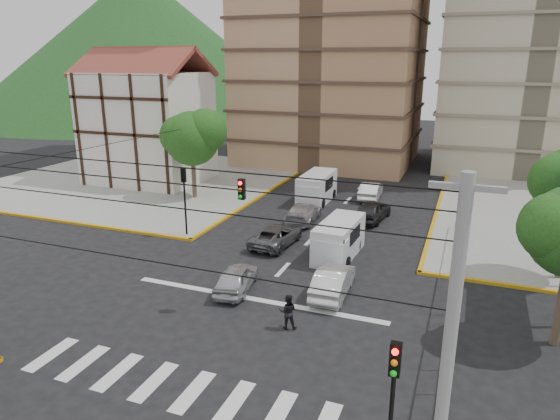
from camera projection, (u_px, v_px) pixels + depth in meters
The scene contains 21 objects.
ground at pixel (245, 310), 23.06m from camera, with size 160.00×160.00×0.00m, color black.
sidewalk_nw at pixel (143, 179), 47.78m from camera, with size 26.00×26.00×0.15m, color gray.
crosswalk_stripes at pixel (173, 386), 17.71m from camera, with size 12.00×2.40×0.01m, color silver.
stop_line at pixel (255, 299), 24.13m from camera, with size 13.00×0.40×0.01m, color silver.
tudor_building at pixel (148, 126), 45.93m from camera, with size 10.80×8.05×12.23m.
distant_hill at pixel (142, 44), 100.40m from camera, with size 70.00×70.00×28.00m, color #1C4A18.
park_fence at pixel (454, 301), 23.98m from camera, with size 0.10×22.50×1.66m, color black, non-canonical shape.
tree_tudor at pixel (193, 136), 39.94m from camera, with size 5.39×4.40×7.43m.
traffic_light_se at pixel (393, 393), 12.51m from camera, with size 0.28×0.22×4.40m.
traffic_light_nw at pixel (184, 190), 31.81m from camera, with size 0.28×0.22×4.40m.
traffic_light_hanging at pixel (219, 199), 19.53m from camera, with size 18.00×9.12×0.92m.
utility_pole_se at pixel (446, 374), 10.55m from camera, with size 1.40×0.28×9.00m.
van_right_lane at pixel (338, 241), 28.90m from camera, with size 2.12×4.87×2.15m.
van_left_lane at pixel (316, 189), 40.08m from camera, with size 2.17×5.15×2.32m.
car_silver_front_left at pixel (236, 278), 24.96m from camera, with size 1.54×3.82×1.30m, color silver.
car_white_front_right at pixel (333, 281), 24.46m from camera, with size 1.48×4.25×1.40m, color silver.
car_grey_mid_left at pixel (276, 236), 30.99m from camera, with size 2.08×4.50×1.25m, color #5C5D64.
car_silver_rear_left at pixel (303, 212), 35.48m from camera, with size 1.89×4.64×1.35m, color #B2B1B6.
car_darkgrey_mid_right at pixel (372, 210), 35.73m from camera, with size 1.78×4.43×1.51m, color #262729.
car_white_rear_right at pixel (371, 191), 41.17m from camera, with size 1.51×4.33×1.43m, color white.
pedestrian_crosswalk at pixel (288, 312), 21.33m from camera, with size 0.77×0.60×1.58m, color black.
Camera 1 is at (8.98, -18.73, 11.17)m, focal length 32.00 mm.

